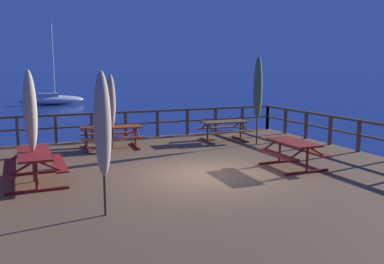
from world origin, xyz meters
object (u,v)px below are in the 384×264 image
(patio_umbrella_tall_front, at_px, (111,101))
(sailboat_distant, at_px, (52,100))
(patio_umbrella_tall_back_right, at_px, (30,111))
(patio_umbrella_tall_back_left, at_px, (103,125))
(picnic_table_mid_right, at_px, (224,127))
(picnic_table_mid_left, at_px, (111,132))
(picnic_table_front_right, at_px, (293,149))
(picnic_table_front_left, at_px, (34,160))
(patio_umbrella_short_back, at_px, (258,89))

(patio_umbrella_tall_front, bearing_deg, sailboat_distant, 90.34)
(patio_umbrella_tall_front, relative_size, patio_umbrella_tall_back_right, 0.93)
(patio_umbrella_tall_back_left, bearing_deg, sailboat_distant, 87.78)
(picnic_table_mid_right, height_order, patio_umbrella_tall_back_left, patio_umbrella_tall_back_left)
(picnic_table_mid_left, relative_size, sailboat_distant, 0.28)
(picnic_table_front_right, relative_size, patio_umbrella_tall_front, 0.65)
(picnic_table_mid_left, bearing_deg, patio_umbrella_tall_back_left, -102.60)
(picnic_table_front_right, xyz_separation_m, picnic_table_mid_right, (0.17, 4.57, 0.00))
(picnic_table_front_left, height_order, patio_umbrella_short_back, patio_umbrella_short_back)
(picnic_table_mid_left, bearing_deg, picnic_table_mid_right, -3.18)
(picnic_table_mid_left, relative_size, picnic_table_mid_right, 1.18)
(picnic_table_front_left, relative_size, patio_umbrella_tall_back_right, 0.75)
(patio_umbrella_tall_front, bearing_deg, patio_umbrella_tall_back_right, -127.09)
(patio_umbrella_tall_back_right, bearing_deg, picnic_table_mid_left, 53.08)
(picnic_table_mid_right, bearing_deg, picnic_table_front_right, -92.10)
(picnic_table_front_left, height_order, sailboat_distant, sailboat_distant)
(patio_umbrella_short_back, bearing_deg, picnic_table_mid_right, 126.34)
(picnic_table_front_left, distance_m, patio_umbrella_tall_front, 4.61)
(patio_umbrella_tall_back_left, xyz_separation_m, patio_umbrella_short_back, (6.57, 5.21, 0.28))
(picnic_table_mid_right, relative_size, patio_umbrella_tall_back_left, 0.67)
(picnic_table_mid_left, relative_size, patio_umbrella_tall_back_left, 0.79)
(patio_umbrella_tall_back_left, relative_size, sailboat_distant, 0.36)
(picnic_table_front_left, bearing_deg, picnic_table_mid_left, 53.86)
(picnic_table_front_left, relative_size, patio_umbrella_tall_front, 0.81)
(patio_umbrella_tall_front, distance_m, sailboat_distant, 27.78)
(picnic_table_front_right, height_order, picnic_table_front_left, same)
(picnic_table_mid_right, distance_m, patio_umbrella_tall_back_right, 7.80)
(patio_umbrella_short_back, relative_size, sailboat_distant, 0.41)
(picnic_table_mid_right, height_order, patio_umbrella_tall_front, patio_umbrella_tall_front)
(picnic_table_front_left, xyz_separation_m, sailboat_distant, (2.49, 31.33, -0.88))
(patio_umbrella_tall_back_right, distance_m, sailboat_distant, 31.43)
(picnic_table_front_right, relative_size, sailboat_distant, 0.22)
(picnic_table_front_right, xyz_separation_m, picnic_table_mid_left, (-4.15, 4.81, 0.01))
(patio_umbrella_tall_back_right, relative_size, patio_umbrella_short_back, 0.86)
(patio_umbrella_tall_back_right, bearing_deg, picnic_table_mid_right, 25.27)
(picnic_table_mid_left, height_order, picnic_table_mid_right, same)
(picnic_table_front_left, distance_m, picnic_table_mid_right, 7.71)
(patio_umbrella_tall_back_left, distance_m, patio_umbrella_tall_front, 6.72)
(patio_umbrella_tall_front, xyz_separation_m, sailboat_distant, (-0.16, 27.71, -1.96))
(picnic_table_front_left, bearing_deg, patio_umbrella_short_back, 16.41)
(picnic_table_front_right, relative_size, picnic_table_mid_left, 0.78)
(picnic_table_mid_left, distance_m, patio_umbrella_tall_front, 1.08)
(picnic_table_front_left, relative_size, patio_umbrella_tall_back_left, 0.75)
(patio_umbrella_short_back, height_order, sailboat_distant, sailboat_distant)
(patio_umbrella_tall_back_left, bearing_deg, picnic_table_front_right, 17.11)
(picnic_table_front_right, height_order, patio_umbrella_tall_front, patio_umbrella_tall_front)
(picnic_table_mid_right, relative_size, patio_umbrella_tall_front, 0.71)
(picnic_table_front_right, xyz_separation_m, picnic_table_front_left, (-6.77, 1.21, 0.01))
(picnic_table_front_left, bearing_deg, picnic_table_front_right, -10.13)
(picnic_table_front_right, distance_m, patio_umbrella_short_back, 3.91)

